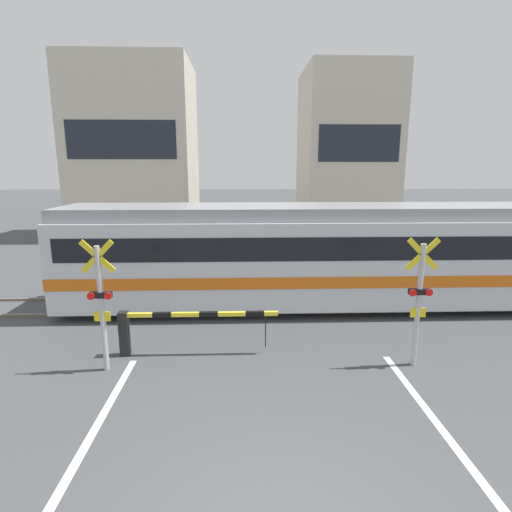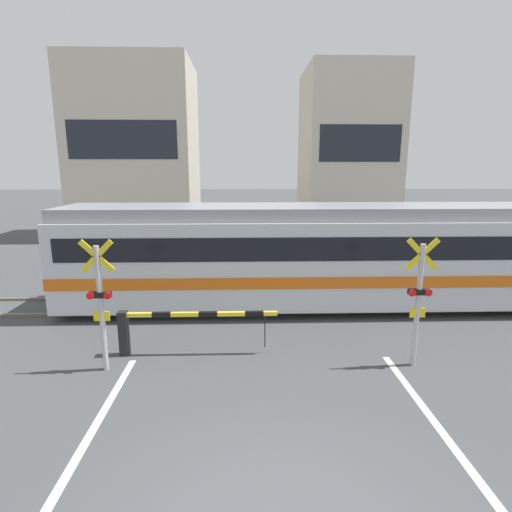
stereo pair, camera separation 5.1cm
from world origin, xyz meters
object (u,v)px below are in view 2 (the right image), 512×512
at_px(pedestrian, 264,238).
at_px(crossing_signal_left, 101,300).
at_px(commuter_train, 324,253).
at_px(crossing_barrier_far, 311,262).
at_px(crossing_barrier_near, 164,324).
at_px(crossing_signal_right, 419,297).

bearing_deg(pedestrian, crossing_signal_left, -110.67).
bearing_deg(commuter_train, crossing_barrier_far, 87.78).
bearing_deg(commuter_train, pedestrian, 103.21).
height_order(commuter_train, crossing_barrier_near, commuter_train).
bearing_deg(crossing_signal_right, crossing_signal_left, 180.00).
distance_m(crossing_barrier_near, pedestrian, 9.84).
relative_size(crossing_barrier_near, crossing_signal_right, 1.28).
distance_m(crossing_signal_left, crossing_signal_right, 6.49).
bearing_deg(pedestrian, crossing_barrier_far, -65.64).
bearing_deg(crossing_signal_left, crossing_barrier_far, 50.99).
xyz_separation_m(commuter_train, crossing_barrier_far, (0.11, 2.77, -0.91)).
height_order(commuter_train, crossing_signal_right, commuter_train).
distance_m(commuter_train, crossing_barrier_near, 5.35).
distance_m(crossing_barrier_near, crossing_signal_right, 5.49).
bearing_deg(crossing_signal_right, commuter_train, 107.23).
bearing_deg(crossing_signal_left, crossing_barrier_near, 31.35).
relative_size(commuter_train, crossing_signal_right, 5.58).
relative_size(crossing_barrier_far, crossing_signal_left, 1.28).
xyz_separation_m(commuter_train, pedestrian, (-1.46, 6.23, -0.62)).
relative_size(commuter_train, crossing_signal_left, 5.58).
height_order(commuter_train, crossing_barrier_far, commuter_train).
xyz_separation_m(crossing_barrier_near, pedestrian, (2.72, 9.45, 0.29)).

